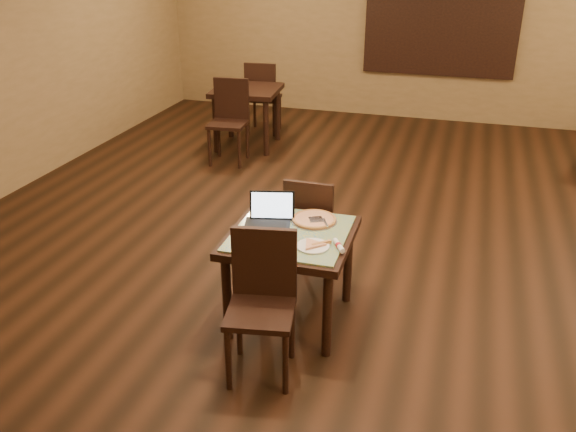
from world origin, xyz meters
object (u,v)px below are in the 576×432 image
(tiled_table, at_px, (291,245))
(chair_main_near, at_px, (262,295))
(other_table_b_chair_near, at_px, (230,116))
(chair_main_far, at_px, (311,224))
(other_table_b_chair_far, at_px, (262,94))
(pizza_pan, at_px, (314,221))
(laptop, at_px, (270,216))
(other_table_b, at_px, (247,98))

(tiled_table, height_order, chair_main_near, chair_main_near)
(tiled_table, distance_m, other_table_b_chair_near, 3.82)
(chair_main_far, height_order, other_table_b_chair_far, other_table_b_chair_far)
(chair_main_far, relative_size, other_table_b_chair_far, 0.90)
(pizza_pan, bearing_deg, chair_main_far, 107.86)
(laptop, distance_m, other_table_b_chair_far, 4.80)
(chair_main_far, xyz_separation_m, other_table_b_chair_near, (-1.84, 2.74, 0.06))
(tiled_table, bearing_deg, other_table_b_chair_near, 118.07)
(tiled_table, height_order, other_table_b_chair_near, other_table_b_chair_near)
(pizza_pan, bearing_deg, chair_main_near, -99.07)
(chair_main_far, distance_m, laptop, 0.61)
(chair_main_near, height_order, other_table_b, chair_main_near)
(tiled_table, relative_size, pizza_pan, 2.58)
(other_table_b_chair_near, bearing_deg, pizza_pan, -63.12)
(chair_main_near, height_order, other_table_b_chair_far, other_table_b_chair_far)
(chair_main_near, xyz_separation_m, other_table_b, (-1.82, 4.59, 0.12))
(other_table_b_chair_far, bearing_deg, chair_main_far, 109.15)
(other_table_b, relative_size, other_table_b_chair_far, 0.90)
(chair_main_near, bearing_deg, chair_main_far, 79.12)
(chair_main_far, distance_m, other_table_b_chair_far, 4.39)
(tiled_table, distance_m, pizza_pan, 0.29)
(other_table_b, bearing_deg, chair_main_far, -66.81)
(pizza_pan, bearing_deg, other_table_b_chair_far, 113.95)
(chair_main_far, bearing_deg, chair_main_near, 89.85)
(other_table_b_chair_near, bearing_deg, other_table_b, 83.85)
(tiled_table, distance_m, laptop, 0.28)
(chair_main_far, bearing_deg, other_table_b_chair_far, -64.95)
(chair_main_near, relative_size, pizza_pan, 2.85)
(tiled_table, relative_size, chair_main_far, 0.96)
(other_table_b, xyz_separation_m, other_table_b_chair_far, (0.01, 0.63, -0.08))
(pizza_pan, xyz_separation_m, other_table_b_chair_near, (-1.96, 3.11, -0.16))
(chair_main_far, bearing_deg, laptop, 69.20)
(chair_main_far, relative_size, other_table_b, 1.00)
(chair_main_near, distance_m, other_table_b, 4.94)
(laptop, xyz_separation_m, other_table_b_chair_near, (-1.64, 3.24, -0.21))
(chair_main_near, bearing_deg, laptop, 94.23)
(pizza_pan, bearing_deg, other_table_b_chair_near, 122.23)
(laptop, distance_m, other_table_b_chair_near, 3.64)
(chair_main_near, bearing_deg, other_table_b, 101.39)
(tiled_table, xyz_separation_m, other_table_b_chair_near, (-1.84, 3.35, -0.05))
(pizza_pan, distance_m, other_table_b_chair_near, 3.68)
(laptop, relative_size, other_table_b_chair_near, 0.37)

